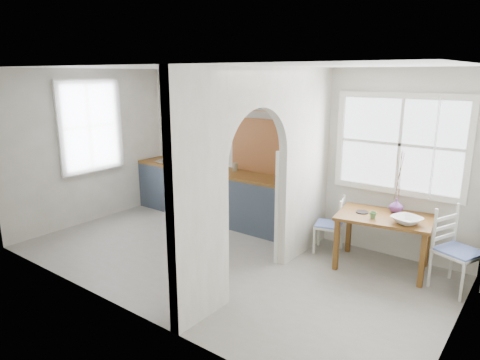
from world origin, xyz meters
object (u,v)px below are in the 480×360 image
Objects in this scene: chair_right at (459,251)px; vase at (396,206)px; dining_table at (382,242)px; chair_left at (329,224)px; kettle at (284,175)px.

vase is (-0.85, 0.28, 0.32)m from chair_right.
vase is (0.07, 0.23, 0.46)m from dining_table.
chair_left is 3.19× the size of kettle.
dining_table is 0.52m from vase.
vase is at bearing 84.09° from chair_left.
kettle is at bearing -105.47° from chair_left.
dining_table is 0.93m from chair_right.
chair_right reaches higher than vase.
kettle reaches higher than vase.
chair_right is at bearing -18.45° from vase.
dining_table is 1.41× the size of chair_left.
chair_right is at bearing 69.87° from chair_left.
chair_right is 0.95m from vase.
kettle is at bearing 109.90° from chair_right.
chair_left is at bearing 14.01° from kettle.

